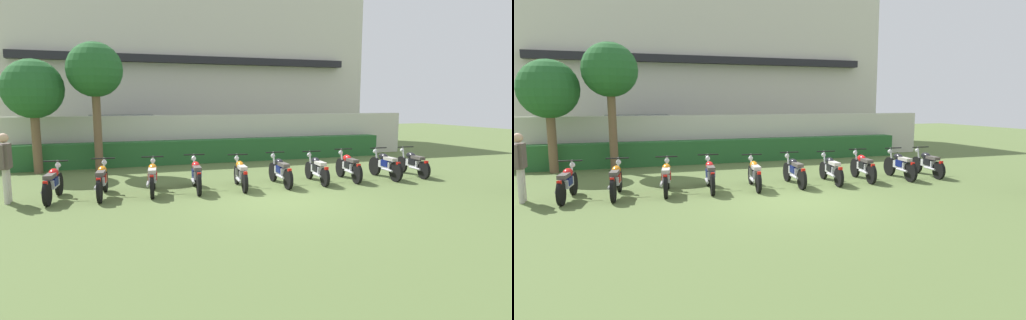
{
  "view_description": "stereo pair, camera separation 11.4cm",
  "coord_description": "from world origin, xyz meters",
  "views": [
    {
      "loc": [
        -4.02,
        -9.54,
        2.48
      ],
      "look_at": [
        0.0,
        2.16,
        0.75
      ],
      "focal_mm": 29.46,
      "sensor_mm": 36.0,
      "label": 1
    },
    {
      "loc": [
        -3.92,
        -9.58,
        2.48
      ],
      "look_at": [
        0.0,
        2.16,
        0.75
      ],
      "focal_mm": 29.46,
      "sensor_mm": 36.0,
      "label": 2
    }
  ],
  "objects": [
    {
      "name": "motorcycle_in_row_7",
      "position": [
        3.01,
        1.9,
        0.45
      ],
      "size": [
        0.6,
        1.84,
        0.97
      ],
      "rotation": [
        0.0,
        0.0,
        1.45
      ],
      "color": "black",
      "rests_on": "ground"
    },
    {
      "name": "motorcycle_in_row_2",
      "position": [
        -3.04,
        1.91,
        0.45
      ],
      "size": [
        0.6,
        1.85,
        0.97
      ],
      "rotation": [
        0.0,
        0.0,
        1.45
      ],
      "color": "black",
      "rests_on": "ground"
    },
    {
      "name": "motorcycle_in_row_3",
      "position": [
        -1.85,
        1.91,
        0.46
      ],
      "size": [
        0.6,
        1.97,
        0.98
      ],
      "rotation": [
        0.0,
        0.0,
        1.48
      ],
      "color": "black",
      "rests_on": "ground"
    },
    {
      "name": "ground",
      "position": [
        0.0,
        0.0,
        0.0
      ],
      "size": [
        60.0,
        60.0,
        0.0
      ],
      "primitive_type": "plane",
      "color": "#566B38"
    },
    {
      "name": "inspector_person",
      "position": [
        -6.52,
        2.0,
        1.03
      ],
      "size": [
        0.23,
        0.69,
        1.72
      ],
      "color": "beige",
      "rests_on": "ground"
    },
    {
      "name": "motorcycle_in_row_6",
      "position": [
        1.87,
        1.86,
        0.44
      ],
      "size": [
        0.6,
        1.86,
        0.94
      ],
      "rotation": [
        0.0,
        0.0,
        1.48
      ],
      "color": "black",
      "rests_on": "ground"
    },
    {
      "name": "motorcycle_in_row_1",
      "position": [
        -4.32,
        1.92,
        0.46
      ],
      "size": [
        0.6,
        1.96,
        0.97
      ],
      "rotation": [
        0.0,
        0.0,
        1.48
      ],
      "color": "black",
      "rests_on": "ground"
    },
    {
      "name": "parked_car",
      "position": [
        -3.45,
        10.05,
        0.94
      ],
      "size": [
        4.54,
        2.16,
        1.89
      ],
      "rotation": [
        0.0,
        0.0,
        0.02
      ],
      "color": "navy",
      "rests_on": "ground"
    },
    {
      "name": "motorcycle_in_row_9",
      "position": [
        5.47,
        1.9,
        0.44
      ],
      "size": [
        0.6,
        1.83,
        0.95
      ],
      "rotation": [
        0.0,
        0.0,
        1.48
      ],
      "color": "black",
      "rests_on": "ground"
    },
    {
      "name": "building",
      "position": [
        0.0,
        15.11,
        4.29
      ],
      "size": [
        19.84,
        6.5,
        8.57
      ],
      "color": "beige",
      "rests_on": "ground"
    },
    {
      "name": "tree_near_inspector",
      "position": [
        -6.5,
        6.56,
        2.87
      ],
      "size": [
        2.01,
        2.01,
        3.92
      ],
      "color": "brown",
      "rests_on": "ground"
    },
    {
      "name": "tree_far_side",
      "position": [
        -4.5,
        6.36,
        3.52
      ],
      "size": [
        1.91,
        1.91,
        4.54
      ],
      "color": "brown",
      "rests_on": "ground"
    },
    {
      "name": "motorcycle_in_row_0",
      "position": [
        -5.49,
        1.92,
        0.45
      ],
      "size": [
        0.6,
        1.83,
        0.96
      ],
      "rotation": [
        0.0,
        0.0,
        1.46
      ],
      "color": "black",
      "rests_on": "ground"
    },
    {
      "name": "motorcycle_in_row_5",
      "position": [
        0.67,
        1.87,
        0.44
      ],
      "size": [
        0.6,
        1.9,
        0.95
      ],
      "rotation": [
        0.0,
        0.0,
        1.53
      ],
      "color": "black",
      "rests_on": "ground"
    },
    {
      "name": "compound_wall",
      "position": [
        0.0,
        7.99,
        0.96
      ],
      "size": [
        18.85,
        0.3,
        1.92
      ],
      "primitive_type": "cube",
      "color": "beige",
      "rests_on": "ground"
    },
    {
      "name": "motorcycle_in_row_4",
      "position": [
        -0.58,
        1.82,
        0.44
      ],
      "size": [
        0.6,
        1.83,
        0.94
      ],
      "rotation": [
        0.0,
        0.0,
        1.46
      ],
      "color": "black",
      "rests_on": "ground"
    },
    {
      "name": "motorcycle_in_row_8",
      "position": [
        4.31,
        1.8,
        0.45
      ],
      "size": [
        0.6,
        1.84,
        0.97
      ],
      "rotation": [
        0.0,
        0.0,
        1.51
      ],
      "color": "black",
      "rests_on": "ground"
    },
    {
      "name": "hedge_row",
      "position": [
        0.0,
        7.29,
        0.46
      ],
      "size": [
        15.08,
        0.7,
        0.93
      ],
      "primitive_type": "cube",
      "color": "#28602D",
      "rests_on": "ground"
    }
  ]
}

